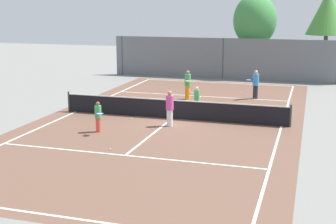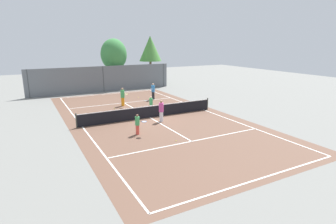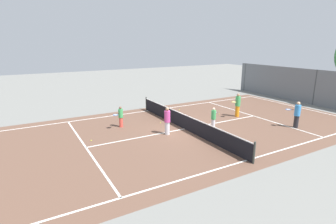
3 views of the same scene
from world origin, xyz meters
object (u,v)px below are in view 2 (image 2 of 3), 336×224
Objects in this scene: player_0 at (153,91)px; tennis_ball_5 at (114,108)px; player_2 at (138,124)px; player_3 at (151,104)px; player_4 at (123,97)px; tennis_ball_4 at (90,117)px; tennis_ball_2 at (131,123)px; player_1 at (161,111)px; tennis_ball_3 at (139,97)px; tennis_ball_1 at (176,141)px; tennis_ball_0 at (176,112)px.

player_0 is 26.97× the size of tennis_ball_5.
player_2 is 21.55× the size of tennis_ball_5.
player_3 is 0.80× the size of player_4.
tennis_ball_4 is at bearing -142.98° from tennis_ball_5.
player_2 is 6.17m from player_3.
tennis_ball_4 is 3.40m from tennis_ball_5.
player_3 is 5.36m from tennis_ball_4.
player_3 is at bearing 40.48° from tennis_ball_2.
player_0 is 8.96m from tennis_ball_4.
player_1 is 9.95m from tennis_ball_3.
player_3 reaches higher than tennis_ball_1.
player_0 is at bearing 28.67° from tennis_ball_4.
tennis_ball_2 is 1.00× the size of tennis_ball_3.
player_4 is (1.95, 8.67, 0.19)m from player_2.
player_2 is at bearing -120.34° from player_0.
player_3 is 3.78m from player_4.
tennis_ball_3 is 1.00× the size of tennis_ball_4.
player_0 is 1.25× the size of player_2.
player_2 is at bearing -72.05° from tennis_ball_4.
tennis_ball_5 is at bearing 94.52° from tennis_ball_1.
player_1 reaches higher than tennis_ball_3.
player_2 is (-2.82, -2.00, -0.15)m from player_1.
player_2 is 8.89m from player_4.
player_0 is 9.18m from tennis_ball_2.
player_3 is 3.80m from tennis_ball_2.
tennis_ball_1 is 1.00× the size of tennis_ball_4.
tennis_ball_0 is 5.98m from tennis_ball_5.
player_0 is at bearing 59.66° from player_2.
player_4 is 4.28m from tennis_ball_3.
tennis_ball_2 is 9.94m from tennis_ball_3.
player_0 is at bearing 53.84° from tennis_ball_2.
player_3 is (3.37, 5.17, 0.01)m from player_2.
player_4 is 27.22× the size of tennis_ball_2.
player_2 is 2.89m from tennis_ball_2.
tennis_ball_5 is at bearing 86.84° from tennis_ball_2.
player_3 is 21.86× the size of tennis_ball_4.
player_2 is at bearing 124.14° from tennis_ball_1.
tennis_ball_3 is at bearing 67.55° from player_2.
player_4 is 11.12m from tennis_ball_1.
player_0 reaches higher than player_2.
player_0 is at bearing 23.59° from tennis_ball_5.
tennis_ball_5 is at bearing 37.02° from tennis_ball_4.
player_0 is 1.03× the size of player_1.
tennis_ball_0 and tennis_ball_2 have the same top height.
player_1 is 6.73m from player_4.
player_4 reaches higher than player_0.
player_1 is 0.96× the size of player_4.
player_4 is 27.22× the size of tennis_ball_3.
tennis_ball_2 is at bearing -139.52° from player_3.
tennis_ball_5 is (-4.02, -3.81, 0.00)m from tennis_ball_3.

